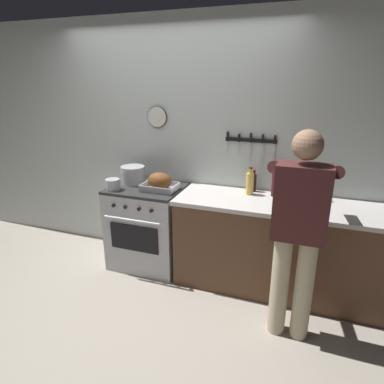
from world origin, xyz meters
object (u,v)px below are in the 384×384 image
Objects in this scene: stock_pot at (133,175)px; stove at (148,226)px; saucepan at (113,184)px; bottle_vinegar at (290,190)px; bottle_olive_oil at (318,189)px; person_cook at (298,226)px; cutting_board at (303,206)px; bottle_cooking_oil at (250,183)px; roasting_pan at (160,182)px; bottle_soy_sauce at (254,182)px; bottle_wine_red at (275,183)px.

stove is at bearing -20.27° from stock_pot.
saucepan is (-0.28, -0.20, 0.51)m from stove.
bottle_olive_oil reaches higher than bottle_vinegar.
person_cook is (1.56, -0.59, 0.50)m from stove.
stock_pot is at bearing 175.64° from cutting_board.
bottle_cooking_oil reaches higher than cutting_board.
bottle_cooking_oil is (0.88, 0.18, 0.03)m from roasting_pan.
person_cook is at bearing -55.82° from bottle_cooking_oil.
bottle_vinegar is (1.72, 0.31, 0.04)m from saucepan.
bottle_soy_sauce is (1.27, 0.17, -0.00)m from stock_pot.
stove is 1.64m from cutting_board.
stock_pot reaches higher than roasting_pan.
stock_pot is 1.14× the size of bottle_vinegar.
bottle_cooking_oil is (-0.51, 0.20, 0.10)m from cutting_board.
stock_pot is 0.28m from saucepan.
bottle_cooking_oil is 0.11m from bottle_soy_sauce.
person_cook is at bearing -20.92° from stove.
bottle_soy_sauce is at bearing 160.59° from bottle_wine_red.
saucepan is (-0.45, -0.15, -0.03)m from roasting_pan.
bottle_vinegar is at bearing 10.14° from saucepan.
bottle_cooking_oil is at bearing 41.53° from person_cook.
stock_pot is at bearing -176.49° from bottle_wine_red.
stove is 0.58m from stock_pot.
cutting_board is at bearing -0.74° from roasting_pan.
roasting_pan is 2.44× the size of saucepan.
stock_pot is (-1.75, 0.66, 0.04)m from person_cook.
bottle_vinegar is (-0.11, 0.70, 0.04)m from person_cook.
bottle_soy_sauce is at bearing 17.82° from saucepan.
stock_pot is 1.13× the size of bottle_soy_sauce.
bottle_vinegar reaches higher than saucepan.
bottle_olive_oil is 1.17× the size of bottle_soy_sauce.
roasting_pan is at bearing -162.55° from bottle_soy_sauce.
bottle_wine_red is (1.58, 0.36, 0.07)m from saucepan.
saucepan is 0.64× the size of bottle_soy_sauce.
person_cook is 4.61× the size of cutting_board.
bottle_soy_sauce is (0.02, 0.11, -0.02)m from bottle_cooking_oil.
roasting_pan is 1.53m from bottle_olive_oil.
bottle_olive_oil is at bearing 6.29° from stove.
roasting_pan is at bearing -17.50° from stock_pot.
bottle_soy_sauce reaches higher than saucepan.
bottle_vinegar is (-0.13, 0.17, 0.08)m from cutting_board.
stove is 4.01× the size of bottle_soy_sauce.
stove is at bearing 165.59° from roasting_pan.
bottle_soy_sauce is (-0.47, 0.83, 0.04)m from person_cook.
roasting_pan is 1.57× the size of bottle_vinegar.
saucepan is at bearing 85.15° from person_cook.
roasting_pan is at bearing -171.28° from bottle_olive_oil.
person_cook is 0.53m from cutting_board.
bottle_olive_oil reaches higher than saucepan.
saucepan is 0.64× the size of bottle_vinegar.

